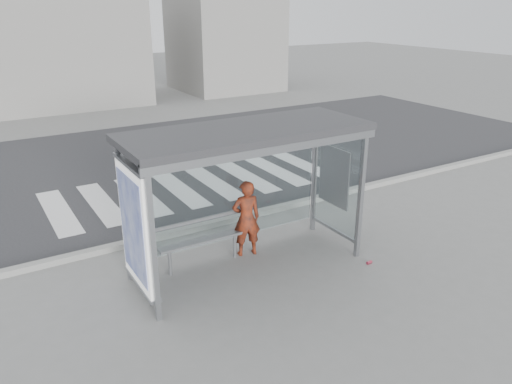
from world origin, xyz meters
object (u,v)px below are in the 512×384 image
bus_shelter (227,167)px  bench (202,240)px  person (246,218)px  soda_can (369,262)px

bus_shelter → bench: size_ratio=2.52×
person → bench: size_ratio=0.89×
soda_can → bus_shelter: bearing=154.4°
person → soda_can: person is taller
bench → soda_can: 3.14m
bus_shelter → soda_can: size_ratio=38.88×
bus_shelter → soda_can: bus_shelter is taller
bus_shelter → person: bearing=33.6°
bus_shelter → person: bus_shelter is taller
person → bench: person is taller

